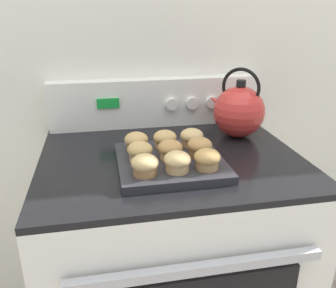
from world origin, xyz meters
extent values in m
cube|color=silver|center=(0.00, 0.66, 1.20)|extent=(8.00, 0.05, 2.40)
cube|color=white|center=(0.00, 0.33, 0.45)|extent=(0.75, 0.61, 0.89)
cube|color=#B2B2B7|center=(0.00, 0.00, 0.77)|extent=(0.60, 0.02, 0.02)
cube|color=black|center=(0.00, 0.33, 0.90)|extent=(0.75, 0.61, 0.02)
cube|color=white|center=(0.00, 0.61, 1.00)|extent=(0.73, 0.05, 0.17)
cube|color=green|center=(-0.17, 0.57, 1.01)|extent=(0.08, 0.01, 0.03)
cylinder|color=white|center=(0.06, 0.57, 1.00)|extent=(0.04, 0.02, 0.04)
cylinder|color=white|center=(0.13, 0.57, 1.00)|extent=(0.04, 0.02, 0.04)
cylinder|color=white|center=(0.20, 0.57, 1.00)|extent=(0.04, 0.02, 0.04)
cylinder|color=white|center=(0.28, 0.57, 1.00)|extent=(0.04, 0.02, 0.04)
cube|color=#28282D|center=(-0.01, 0.25, 0.92)|extent=(0.28, 0.28, 0.02)
cylinder|color=olive|center=(-0.10, 0.17, 0.95)|extent=(0.06, 0.06, 0.02)
ellipsoid|color=tan|center=(-0.10, 0.17, 0.97)|extent=(0.07, 0.07, 0.04)
cylinder|color=tan|center=(-0.01, 0.17, 0.95)|extent=(0.06, 0.06, 0.02)
ellipsoid|color=tan|center=(-0.01, 0.17, 0.97)|extent=(0.07, 0.07, 0.04)
cylinder|color=#A37A4C|center=(0.06, 0.17, 0.95)|extent=(0.06, 0.06, 0.02)
ellipsoid|color=tan|center=(0.06, 0.17, 0.97)|extent=(0.07, 0.07, 0.04)
cylinder|color=tan|center=(-0.10, 0.25, 0.95)|extent=(0.06, 0.06, 0.02)
ellipsoid|color=tan|center=(-0.10, 0.25, 0.97)|extent=(0.07, 0.07, 0.04)
cylinder|color=tan|center=(-0.01, 0.25, 0.95)|extent=(0.06, 0.06, 0.02)
ellipsoid|color=#B2844C|center=(-0.01, 0.25, 0.97)|extent=(0.07, 0.07, 0.04)
cylinder|color=olive|center=(0.07, 0.25, 0.95)|extent=(0.06, 0.06, 0.02)
ellipsoid|color=#B2844C|center=(0.07, 0.25, 0.97)|extent=(0.07, 0.07, 0.04)
cylinder|color=olive|center=(-0.10, 0.33, 0.95)|extent=(0.06, 0.06, 0.02)
ellipsoid|color=tan|center=(-0.10, 0.33, 0.97)|extent=(0.07, 0.07, 0.04)
cylinder|color=tan|center=(-0.01, 0.33, 0.95)|extent=(0.06, 0.06, 0.02)
ellipsoid|color=tan|center=(-0.01, 0.33, 0.97)|extent=(0.07, 0.07, 0.04)
cylinder|color=tan|center=(0.07, 0.33, 0.95)|extent=(0.06, 0.06, 0.02)
ellipsoid|color=tan|center=(0.07, 0.33, 0.97)|extent=(0.07, 0.07, 0.04)
sphere|color=red|center=(0.25, 0.44, 1.00)|extent=(0.17, 0.17, 0.17)
cylinder|color=black|center=(0.25, 0.44, 1.09)|extent=(0.03, 0.03, 0.02)
cone|color=red|center=(0.20, 0.49, 1.02)|extent=(0.08, 0.08, 0.06)
torus|color=black|center=(0.25, 0.44, 1.08)|extent=(0.10, 0.09, 0.13)
camera|label=1|loc=(-0.19, -0.62, 1.33)|focal=38.00mm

